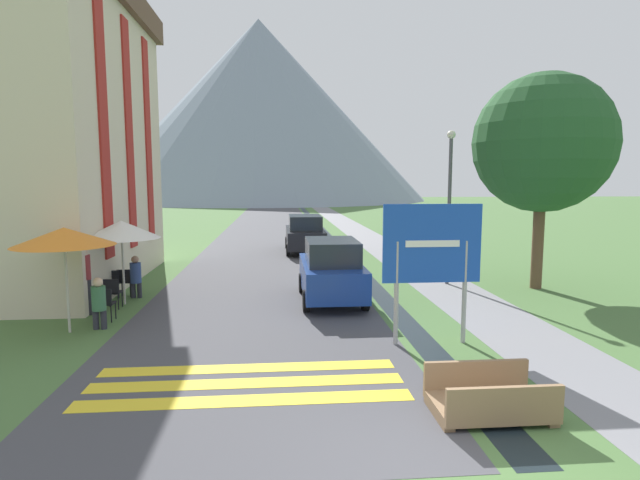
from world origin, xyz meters
name	(u,v)px	position (x,y,z in m)	size (l,w,h in m)	color
ground_plane	(316,249)	(0.00, 20.00, 0.00)	(160.00, 160.00, 0.00)	#476B38
road	(270,230)	(-2.50, 30.00, 0.00)	(6.40, 60.00, 0.01)	#424247
footpath	(355,229)	(3.60, 30.00, 0.00)	(2.20, 60.00, 0.01)	slate
drainage_channel	(322,230)	(1.20, 30.00, 0.00)	(0.60, 60.00, 0.00)	black
crosswalk_marking	(247,383)	(-2.50, 2.98, 0.01)	(5.44, 1.84, 0.01)	yellow
mountain_distant	(260,111)	(-5.07, 88.70, 16.20)	(60.19, 60.19, 32.40)	gray
hotel_building	(49,121)	(-9.40, 12.00, 5.45)	(5.53, 9.50, 10.03)	beige
road_sign	(432,253)	(1.31, 4.81, 1.97)	(2.12, 0.11, 3.02)	#9E9EA3
footbridge	(489,400)	(1.20, 1.51, 0.23)	(1.70, 1.10, 0.65)	#846647
parked_car_near	(331,270)	(-0.40, 8.81, 0.91)	(1.79, 3.84, 1.82)	navy
parked_car_far	(305,234)	(-0.62, 19.01, 0.91)	(1.89, 4.49, 1.82)	black
cafe_chair_near_right	(105,302)	(-6.26, 7.13, 0.51)	(0.40, 0.40, 0.85)	black
cafe_chair_far_left	(113,281)	(-6.88, 9.77, 0.51)	(0.40, 0.40, 0.85)	black
cafe_chair_far_right	(125,280)	(-6.57, 9.88, 0.51)	(0.40, 0.40, 0.85)	black
cafe_chair_middle	(112,291)	(-6.47, 8.39, 0.51)	(0.40, 0.40, 0.85)	black
cafe_umbrella_front_orange	(64,237)	(-6.79, 6.29, 2.24)	(2.22, 2.22, 2.45)	#B7B2A8
cafe_umbrella_middle_white	(121,230)	(-6.31, 8.91, 2.14)	(2.12, 2.12, 2.40)	#B7B2A8
person_seated_near	(99,301)	(-6.17, 6.50, 0.69)	(0.32, 0.32, 1.25)	#282833
person_standing_terrace	(84,276)	(-6.98, 7.84, 1.05)	(0.32, 0.32, 1.80)	#282833
person_seated_far	(136,275)	(-6.20, 9.70, 0.70)	(0.32, 0.32, 1.28)	#282833
streetlamp	(450,194)	(3.81, 10.92, 3.06)	(0.28, 0.28, 5.16)	#515156
tree_by_path	(543,144)	(6.48, 10.00, 4.67)	(4.39, 4.39, 6.88)	brown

